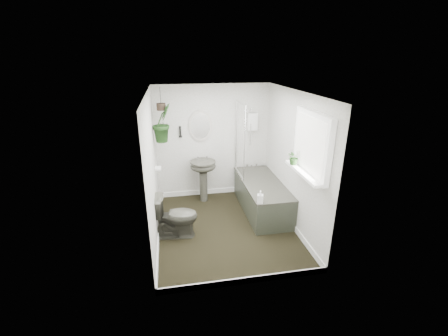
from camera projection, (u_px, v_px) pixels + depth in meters
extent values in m
cube|color=black|center=(226.00, 228.00, 5.21)|extent=(2.30, 2.80, 0.02)
cube|color=white|center=(226.00, 91.00, 4.39)|extent=(2.30, 2.80, 0.02)
cube|color=silver|center=(213.00, 142.00, 6.10)|extent=(2.30, 0.02, 2.30)
cube|color=silver|center=(248.00, 207.00, 3.50)|extent=(2.30, 0.02, 2.30)
cube|color=silver|center=(152.00, 170.00, 4.60)|extent=(0.02, 2.80, 2.30)
cube|color=silver|center=(294.00, 161.00, 5.00)|extent=(0.02, 2.80, 2.30)
cube|color=white|center=(226.00, 225.00, 5.19)|extent=(2.30, 2.80, 0.10)
cube|color=white|center=(252.00, 122.00, 6.02)|extent=(0.20, 0.10, 0.35)
ellipsoid|color=#BAB3A8|center=(200.00, 126.00, 5.89)|extent=(0.46, 0.03, 0.62)
cylinder|color=black|center=(180.00, 132.00, 5.85)|extent=(0.04, 0.04, 0.22)
cylinder|color=white|center=(158.00, 169.00, 5.35)|extent=(0.11, 0.11, 0.11)
cube|color=white|center=(312.00, 144.00, 4.16)|extent=(0.08, 1.00, 0.90)
cube|color=white|center=(304.00, 172.00, 4.30)|extent=(0.18, 1.00, 0.04)
cube|color=white|center=(309.00, 144.00, 4.16)|extent=(0.01, 0.86, 0.76)
imported|color=#393930|center=(175.00, 216.00, 4.86)|extent=(0.75, 0.48, 0.73)
imported|color=black|center=(294.00, 157.00, 4.52)|extent=(0.24, 0.22, 0.23)
imported|color=black|center=(162.00, 123.00, 5.32)|extent=(0.48, 0.48, 0.69)
imported|color=black|center=(260.00, 197.00, 4.79)|extent=(0.12, 0.12, 0.21)
cylinder|color=black|center=(161.00, 107.00, 5.22)|extent=(0.16, 0.16, 0.12)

